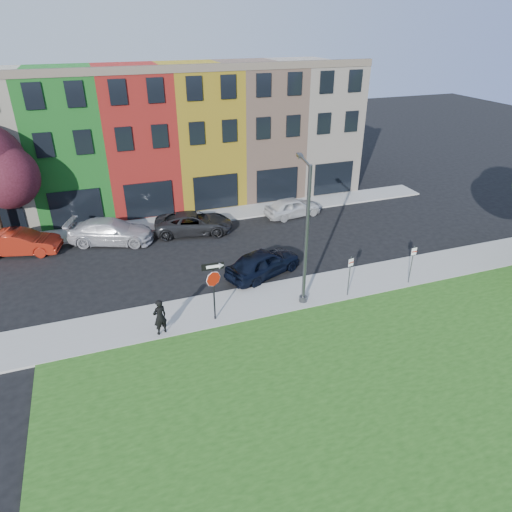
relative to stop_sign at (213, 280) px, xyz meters
name	(u,v)px	position (x,y,z in m)	size (l,w,h in m)	color
ground	(306,330)	(3.89, -2.15, -2.34)	(120.00, 120.00, 0.00)	black
sidewalk_near	(316,290)	(5.89, 0.85, -2.28)	(40.00, 3.00, 0.12)	#97958F
sidewalk_far	(181,220)	(0.89, 12.85, -2.28)	(40.00, 2.40, 0.12)	#97958F
rowhouse_block	(167,134)	(1.39, 19.04, 2.65)	(30.00, 10.12, 10.00)	beige
stop_sign	(213,280)	(0.00, 0.00, 0.00)	(1.05, 0.12, 3.12)	black
man	(160,317)	(-2.66, -0.25, -1.31)	(0.77, 0.64, 1.82)	black
sedan_near	(263,263)	(3.80, 3.47, -1.54)	(5.04, 3.51, 1.59)	black
parked_car_red	(21,242)	(-9.55, 11.10, -1.57)	(4.93, 2.73, 1.54)	maroon
parked_car_silver	(111,231)	(-4.11, 10.87, -1.54)	(5.93, 3.95, 1.60)	#A2A1A6
parked_car_dark	(194,223)	(1.35, 10.54, -1.60)	(5.66, 3.44, 1.47)	black
parked_car_white	(293,207)	(8.96, 11.00, -1.61)	(4.43, 2.21, 1.45)	silver
street_lamp	(305,236)	(4.76, 0.21, 1.45)	(0.79, 2.55, 7.28)	#444649
parking_sign_a	(350,272)	(7.20, -0.26, -0.79)	(0.32, 0.11, 2.31)	#444649
parking_sign_b	(412,260)	(11.07, -0.26, -0.81)	(0.32, 0.08, 2.26)	#444649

